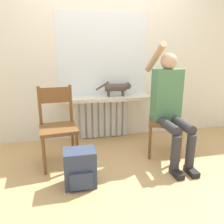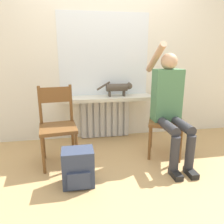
# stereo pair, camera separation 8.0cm
# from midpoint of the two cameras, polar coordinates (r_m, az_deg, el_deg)

# --- Properties ---
(ground_plane) EXTENTS (12.00, 12.00, 0.00)m
(ground_plane) POSITION_cam_midpoint_polar(r_m,az_deg,el_deg) (2.50, 3.25, -16.12)
(ground_plane) COLOR tan
(wall_with_window) EXTENTS (7.00, 0.06, 2.70)m
(wall_with_window) POSITION_cam_midpoint_polar(r_m,az_deg,el_deg) (3.34, -1.46, 16.16)
(wall_with_window) COLOR white
(wall_with_window) RESTS_ON ground_plane
(radiator) EXTENTS (0.76, 0.08, 0.62)m
(radiator) POSITION_cam_midpoint_polar(r_m,az_deg,el_deg) (3.41, -1.14, -1.54)
(radiator) COLOR silver
(radiator) RESTS_ON ground_plane
(windowsill) EXTENTS (1.38, 0.33, 0.05)m
(windowsill) POSITION_cam_midpoint_polar(r_m,az_deg,el_deg) (3.22, -0.85, 3.61)
(windowsill) COLOR beige
(windowsill) RESTS_ON radiator
(window_glass) EXTENTS (1.32, 0.01, 1.18)m
(window_glass) POSITION_cam_midpoint_polar(r_m,az_deg,el_deg) (3.31, -1.36, 14.69)
(window_glass) COLOR white
(window_glass) RESTS_ON windowsill
(chair_left) EXTENTS (0.46, 0.46, 0.93)m
(chair_left) POSITION_cam_midpoint_polar(r_m,az_deg,el_deg) (2.64, -13.19, -3.23)
(chair_left) COLOR brown
(chair_left) RESTS_ON ground_plane
(chair_right) EXTENTS (0.54, 0.54, 0.93)m
(chair_right) POSITION_cam_midpoint_polar(r_m,az_deg,el_deg) (2.89, 14.66, -1.70)
(chair_right) COLOR brown
(chair_right) RESTS_ON ground_plane
(person) EXTENTS (0.36, 1.04, 1.43)m
(person) POSITION_cam_midpoint_polar(r_m,az_deg,el_deg) (2.72, 15.73, 2.40)
(person) COLOR #333338
(person) RESTS_ON ground_plane
(cat) EXTENTS (0.53, 0.11, 0.22)m
(cat) POSITION_cam_midpoint_polar(r_m,az_deg,el_deg) (3.22, 2.51, 6.44)
(cat) COLOR #4C4238
(cat) RESTS_ON windowsill
(backpack) EXTENTS (0.31, 0.26, 0.38)m
(backpack) POSITION_cam_midpoint_polar(r_m,az_deg,el_deg) (2.28, -7.80, -14.22)
(backpack) COLOR #333D56
(backpack) RESTS_ON ground_plane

